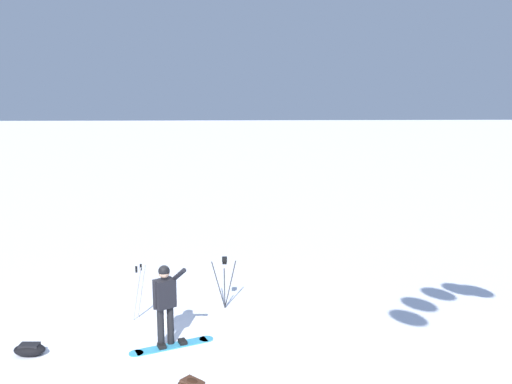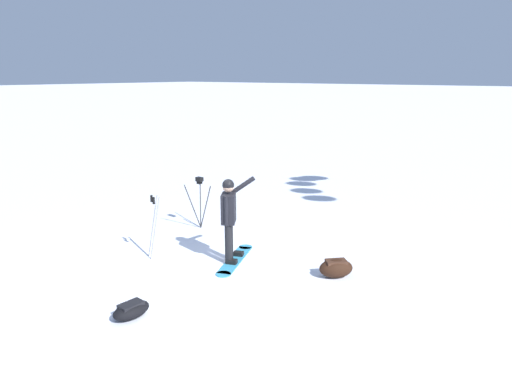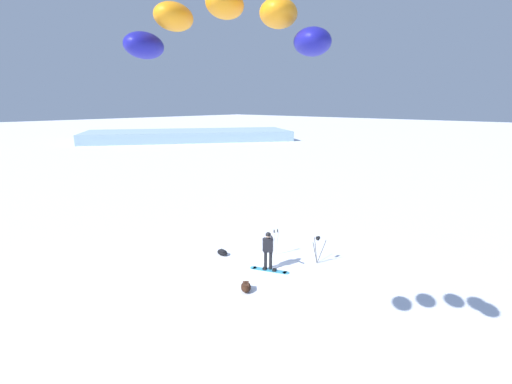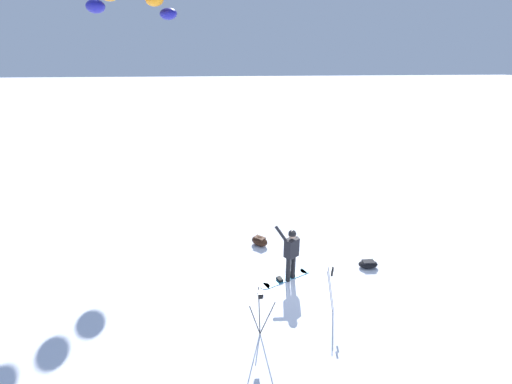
{
  "view_description": "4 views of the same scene",
  "coord_description": "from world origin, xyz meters",
  "px_view_note": "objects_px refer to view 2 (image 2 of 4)",
  "views": [
    {
      "loc": [
        -1.69,
        10.52,
        4.86
      ],
      "look_at": [
        -2.26,
        2.65,
        3.56
      ],
      "focal_mm": 37.5,
      "sensor_mm": 36.0,
      "label": 1
    },
    {
      "loc": [
        6.14,
        5.98,
        3.67
      ],
      "look_at": [
        -0.84,
        0.68,
        1.47
      ],
      "focal_mm": 33.22,
      "sensor_mm": 36.0,
      "label": 2
    },
    {
      "loc": [
        -10.35,
        11.8,
        7.04
      ],
      "look_at": [
        -2.8,
        3.4,
        4.36
      ],
      "focal_mm": 26.58,
      "sensor_mm": 36.0,
      "label": 3
    },
    {
      "loc": [
        -2.74,
        -7.57,
        6.13
      ],
      "look_at": [
        -1.46,
        1.54,
        2.38
      ],
      "focal_mm": 22.36,
      "sensor_mm": 36.0,
      "label": 4
    }
  ],
  "objects_px": {
    "camera_tripod": "(199,192)",
    "ski_poles": "(154,217)",
    "snowboard": "(235,259)",
    "gear_bag_large": "(336,268)",
    "snowboarder": "(229,212)",
    "gear_bag_small": "(131,310)"
  },
  "relations": [
    {
      "from": "gear_bag_large",
      "to": "gear_bag_small",
      "type": "height_order",
      "value": "gear_bag_large"
    },
    {
      "from": "gear_bag_small",
      "to": "gear_bag_large",
      "type": "bearing_deg",
      "value": 150.92
    },
    {
      "from": "camera_tripod",
      "to": "snowboarder",
      "type": "bearing_deg",
      "value": 58.25
    },
    {
      "from": "snowboard",
      "to": "camera_tripod",
      "type": "bearing_deg",
      "value": -118.6
    },
    {
      "from": "snowboarder",
      "to": "gear_bag_small",
      "type": "relative_size",
      "value": 2.69
    },
    {
      "from": "ski_poles",
      "to": "camera_tripod",
      "type": "bearing_deg",
      "value": -163.46
    },
    {
      "from": "camera_tripod",
      "to": "ski_poles",
      "type": "xyz_separation_m",
      "value": [
        1.93,
        0.57,
        -0.07
      ]
    },
    {
      "from": "snowboarder",
      "to": "ski_poles",
      "type": "relative_size",
      "value": 1.35
    },
    {
      "from": "snowboarder",
      "to": "snowboard",
      "type": "distance_m",
      "value": 1.02
    },
    {
      "from": "gear_bag_large",
      "to": "ski_poles",
      "type": "bearing_deg",
      "value": -68.72
    },
    {
      "from": "snowboarder",
      "to": "gear_bag_large",
      "type": "relative_size",
      "value": 2.39
    },
    {
      "from": "gear_bag_small",
      "to": "ski_poles",
      "type": "height_order",
      "value": "ski_poles"
    },
    {
      "from": "camera_tripod",
      "to": "gear_bag_large",
      "type": "bearing_deg",
      "value": 81.58
    },
    {
      "from": "gear_bag_large",
      "to": "ski_poles",
      "type": "height_order",
      "value": "ski_poles"
    },
    {
      "from": "gear_bag_large",
      "to": "gear_bag_small",
      "type": "relative_size",
      "value": 1.13
    },
    {
      "from": "snowboard",
      "to": "gear_bag_small",
      "type": "distance_m",
      "value": 2.76
    },
    {
      "from": "snowboarder",
      "to": "ski_poles",
      "type": "distance_m",
      "value": 1.58
    },
    {
      "from": "snowboarder",
      "to": "camera_tripod",
      "type": "relative_size",
      "value": 1.36
    },
    {
      "from": "gear_bag_small",
      "to": "snowboard",
      "type": "bearing_deg",
      "value": -175.95
    },
    {
      "from": "gear_bag_large",
      "to": "ski_poles",
      "type": "relative_size",
      "value": 0.56
    },
    {
      "from": "snowboarder",
      "to": "ski_poles",
      "type": "bearing_deg",
      "value": -62.9
    },
    {
      "from": "snowboard",
      "to": "gear_bag_large",
      "type": "relative_size",
      "value": 2.3
    }
  ]
}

